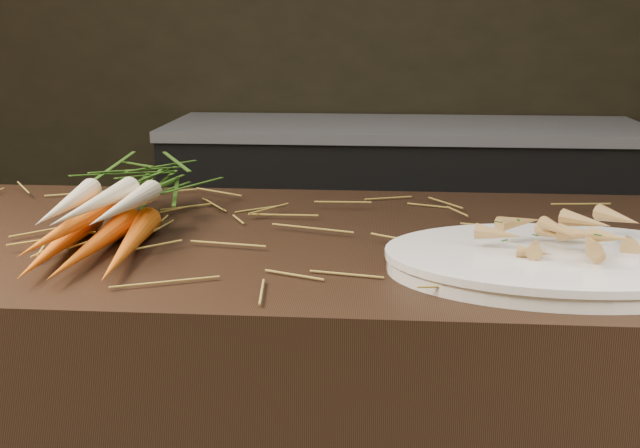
{
  "coord_description": "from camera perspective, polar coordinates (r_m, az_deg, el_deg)",
  "views": [
    {
      "loc": [
        0.23,
        -0.9,
        1.23
      ],
      "look_at": [
        0.14,
        0.15,
        0.96
      ],
      "focal_mm": 45.0,
      "sensor_mm": 36.0,
      "label": 1
    }
  ],
  "objects": [
    {
      "name": "root_veg_bunch",
      "position": [
        1.32,
        -13.46,
        1.8
      ],
      "size": [
        0.19,
        0.57,
        0.11
      ],
      "rotation": [
        0.0,
        0.0,
        0.0
      ],
      "color": "orange",
      "rests_on": "main_counter"
    },
    {
      "name": "roasted_veg_heap",
      "position": [
        1.11,
        16.84,
        -0.93
      ],
      "size": [
        0.23,
        0.16,
        0.05
      ],
      "primitive_type": null,
      "rotation": [
        0.0,
        0.0,
        0.0
      ],
      "color": "#AF7C46",
      "rests_on": "serving_platter"
    },
    {
      "name": "serving_platter",
      "position": [
        1.12,
        16.7,
        -2.81
      ],
      "size": [
        0.46,
        0.31,
        0.02
      ],
      "primitive_type": null,
      "rotation": [
        0.0,
        0.0,
        0.0
      ],
      "color": "white",
      "rests_on": "main_counter"
    },
    {
      "name": "back_counter",
      "position": [
        3.19,
        5.88,
        -0.37
      ],
      "size": [
        1.82,
        0.62,
        0.84
      ],
      "color": "black",
      "rests_on": "ground"
    },
    {
      "name": "straw_bedding",
      "position": [
        1.27,
        -5.73,
        -0.37
      ],
      "size": [
        1.4,
        0.6,
        0.02
      ],
      "primitive_type": null,
      "color": "olive",
      "rests_on": "main_counter"
    }
  ]
}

